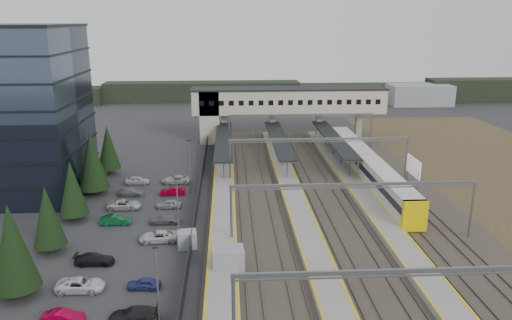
{
  "coord_description": "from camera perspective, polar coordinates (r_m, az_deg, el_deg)",
  "views": [
    {
      "loc": [
        -2.18,
        -60.7,
        25.14
      ],
      "look_at": [
        2.02,
        13.16,
        4.0
      ],
      "focal_mm": 35.0,
      "sensor_mm": 36.0,
      "label": 1
    }
  ],
  "objects": [
    {
      "name": "train",
      "position": [
        81.62,
        12.66,
        -0.79
      ],
      "size": [
        3.04,
        42.28,
        3.83
      ],
      "color": "silver",
      "rests_on": "ground"
    },
    {
      "name": "relay_cabin_far",
      "position": [
        57.7,
        -7.88,
        -8.97
      ],
      "size": [
        2.34,
        2.04,
        1.95
      ],
      "color": "gray",
      "rests_on": "ground"
    },
    {
      "name": "billboard",
      "position": [
        80.03,
        17.56,
        -0.85
      ],
      "size": [
        0.2,
        5.49,
        4.57
      ],
      "color": "slate",
      "rests_on": "ground"
    },
    {
      "name": "ground",
      "position": [
        65.73,
        -1.11,
        -6.54
      ],
      "size": [
        220.0,
        220.0,
        0.0
      ],
      "primitive_type": "plane",
      "color": "#2B2B2D",
      "rests_on": "ground"
    },
    {
      "name": "gantries",
      "position": [
        68.01,
        8.92,
        -0.6
      ],
      "size": [
        28.4,
        62.28,
        7.17
      ],
      "color": "slate",
      "rests_on": "ground"
    },
    {
      "name": "canopies",
      "position": [
        90.69,
        2.65,
        2.4
      ],
      "size": [
        23.1,
        30.0,
        3.28
      ],
      "color": "black",
      "rests_on": "ground"
    },
    {
      "name": "fence",
      "position": [
        70.12,
        -6.6,
        -4.3
      ],
      "size": [
        0.08,
        90.0,
        2.0
      ],
      "color": "#26282B",
      "rests_on": "ground"
    },
    {
      "name": "treeline_far",
      "position": [
        156.74,
        6.38,
        7.71
      ],
      "size": [
        170.0,
        19.0,
        7.0
      ],
      "color": "black",
      "rests_on": "ground"
    },
    {
      "name": "relay_cabin_near",
      "position": [
        51.84,
        -3.2,
        -11.41
      ],
      "size": [
        3.36,
        2.56,
        2.68
      ],
      "color": "gray",
      "rests_on": "ground"
    },
    {
      "name": "rail_corridor",
      "position": [
        71.18,
        6.29,
        -4.59
      ],
      "size": [
        34.0,
        90.0,
        0.92
      ],
      "color": "#3A352E",
      "rests_on": "ground"
    },
    {
      "name": "footbridge",
      "position": [
        104.59,
        2.23,
        6.47
      ],
      "size": [
        40.4,
        6.4,
        11.2
      ],
      "color": "beige",
      "rests_on": "ground"
    },
    {
      "name": "car_park",
      "position": [
        60.73,
        -13.84,
        -8.36
      ],
      "size": [
        10.63,
        44.61,
        1.29
      ],
      "color": "silver",
      "rests_on": "ground"
    },
    {
      "name": "conifer_row",
      "position": [
        63.52,
        -21.29,
        -3.83
      ],
      "size": [
        4.42,
        49.82,
        9.5
      ],
      "color": "black",
      "rests_on": "ground"
    },
    {
      "name": "lampposts",
      "position": [
        65.61,
        -8.18,
        -2.71
      ],
      "size": [
        0.5,
        53.25,
        8.07
      ],
      "color": "slate",
      "rests_on": "ground"
    }
  ]
}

